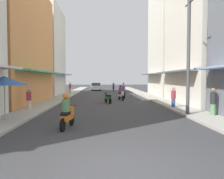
% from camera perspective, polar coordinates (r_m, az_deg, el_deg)
% --- Properties ---
extents(ground_plane, '(115.72, 115.72, 0.00)m').
position_cam_1_polar(ground_plane, '(27.77, -1.38, -1.81)').
color(ground_plane, '#38383A').
extents(sidewalk_left, '(1.89, 60.60, 0.12)m').
position_cam_1_polar(sidewalk_left, '(28.18, -12.11, -1.68)').
color(sidewalk_left, '#ADA89E').
rests_on(sidewalk_left, ground).
extents(sidewalk_right, '(1.89, 60.60, 0.12)m').
position_cam_1_polar(sidewalk_right, '(28.34, 9.28, -1.63)').
color(sidewalk_right, '#ADA89E').
rests_on(sidewalk_right, ground).
extents(building_left_mid, '(7.05, 11.91, 10.67)m').
position_cam_1_polar(building_left_mid, '(22.32, -25.79, 10.53)').
color(building_left_mid, '#D88C4C').
rests_on(building_left_mid, ground).
extents(building_left_far, '(7.05, 8.15, 11.59)m').
position_cam_1_polar(building_left_far, '(32.43, -18.14, 8.95)').
color(building_left_far, silver).
rests_on(building_left_far, ground).
extents(building_right_mid, '(7.05, 9.14, 11.73)m').
position_cam_1_polar(building_right_mid, '(22.06, 24.15, 12.06)').
color(building_right_mid, silver).
rests_on(building_right_mid, ground).
extents(building_right_far, '(7.05, 8.39, 17.02)m').
position_cam_1_polar(building_right_far, '(31.12, 16.28, 14.31)').
color(building_right_far, silver).
rests_on(building_right_far, ground).
extents(motorbike_white, '(0.62, 1.79, 1.58)m').
position_cam_1_polar(motorbike_white, '(23.02, 2.29, -0.99)').
color(motorbike_white, black).
rests_on(motorbike_white, ground).
extents(motorbike_silver, '(0.75, 1.74, 1.58)m').
position_cam_1_polar(motorbike_silver, '(35.77, 2.99, 0.33)').
color(motorbike_silver, black).
rests_on(motorbike_silver, ground).
extents(motorbike_red, '(0.55, 1.81, 1.58)m').
position_cam_1_polar(motorbike_red, '(40.57, 0.37, 0.62)').
color(motorbike_red, black).
rests_on(motorbike_red, ground).
extents(motorbike_black, '(0.59, 1.80, 1.58)m').
position_cam_1_polar(motorbike_black, '(25.71, 2.78, -0.60)').
color(motorbike_black, black).
rests_on(motorbike_black, ground).
extents(motorbike_orange, '(0.59, 1.80, 1.58)m').
position_cam_1_polar(motorbike_orange, '(10.15, -11.26, -5.76)').
color(motorbike_orange, black).
rests_on(motorbike_orange, ground).
extents(motorbike_green, '(0.70, 1.76, 0.96)m').
position_cam_1_polar(motorbike_green, '(20.20, -1.09, -2.08)').
color(motorbike_green, black).
rests_on(motorbike_green, ground).
extents(parked_car, '(2.07, 4.22, 1.45)m').
position_cam_1_polar(parked_car, '(42.54, -4.13, 0.75)').
color(parked_car, silver).
rests_on(parked_car, ground).
extents(pedestrian_crossing, '(0.34, 0.34, 1.66)m').
position_cam_1_polar(pedestrian_crossing, '(34.55, -10.55, 0.42)').
color(pedestrian_crossing, '#BF8C3F').
rests_on(pedestrian_crossing, ground).
extents(pedestrian_foreground, '(0.34, 0.34, 1.59)m').
position_cam_1_polar(pedestrian_foreground, '(17.22, 15.27, -2.05)').
color(pedestrian_foreground, '#334C8C').
rests_on(pedestrian_foreground, ground).
extents(pedestrian_midway, '(0.34, 0.34, 1.68)m').
position_cam_1_polar(pedestrian_midway, '(14.04, 24.22, -3.04)').
color(pedestrian_midway, '#598C59').
rests_on(pedestrian_midway, ground).
extents(pedestrian_far, '(0.44, 0.44, 1.62)m').
position_cam_1_polar(pedestrian_far, '(16.58, -20.28, -1.88)').
color(pedestrian_far, beige).
rests_on(pedestrian_far, ground).
extents(vendor_umbrella, '(2.25, 2.25, 2.33)m').
position_cam_1_polar(vendor_umbrella, '(12.56, -25.60, 2.04)').
color(vendor_umbrella, '#99999E').
rests_on(vendor_umbrella, ground).
extents(utility_pole, '(0.20, 1.20, 7.16)m').
position_cam_1_polar(utility_pole, '(14.00, 18.78, 8.57)').
color(utility_pole, '#4C4C4F').
rests_on(utility_pole, ground).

